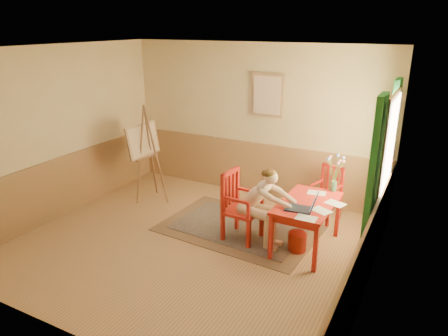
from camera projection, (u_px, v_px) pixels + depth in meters
The scene contains 14 objects.
room at pixel (190, 153), 5.79m from camera, with size 5.04×4.54×2.84m.
wainscot at pixel (217, 193), 6.75m from camera, with size 5.00×4.50×1.00m.
window at pixel (384, 160), 5.67m from camera, with size 0.12×2.01×2.20m.
wall_portrait at pixel (267, 95), 7.36m from camera, with size 0.60×0.05×0.76m.
rug at pixel (239, 228), 6.67m from camera, with size 2.50×1.75×0.02m.
table at pixel (307, 208), 5.91m from camera, with size 0.75×1.22×0.72m.
chair_left at pixel (240, 206), 6.21m from camera, with size 0.52×0.50×1.07m.
chair_back at pixel (327, 194), 6.85m from camera, with size 0.50×0.51×0.91m.
figure at pixel (260, 202), 6.01m from camera, with size 0.90×0.41×1.20m.
laptop at pixel (304, 207), 5.60m from camera, with size 0.44×0.30×0.25m.
papers at pixel (320, 206), 5.75m from camera, with size 0.64×1.11×0.00m.
vase at pixel (335, 174), 6.20m from camera, with size 0.26×0.28×0.56m.
wastebasket at pixel (297, 242), 5.97m from camera, with size 0.26×0.26×0.28m, color red.
easel at pixel (145, 144), 7.49m from camera, with size 0.60×0.78×1.77m.
Camera 1 is at (2.99, -4.68, 3.11)m, focal length 33.49 mm.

